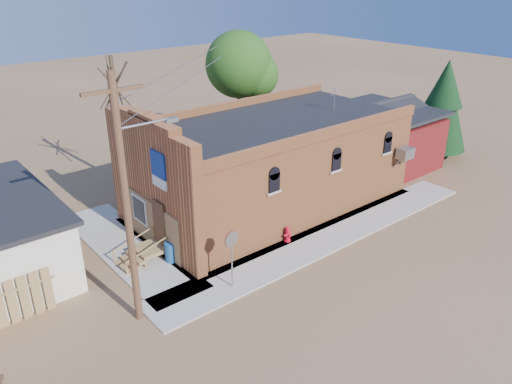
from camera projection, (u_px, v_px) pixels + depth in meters
ground at (319, 256)px, 22.23m from camera, size 120.00×120.00×0.00m
sidewalk_south at (327, 237)px, 23.72m from camera, size 19.00×2.20×0.08m
sidewalk_west at (128, 248)px, 22.79m from camera, size 2.60×10.00×0.08m
brick_bar at (267, 165)px, 26.09m from camera, size 16.40×7.97×6.30m
red_shed at (384, 130)px, 31.84m from camera, size 5.40×6.40×4.30m
utility_pole at (127, 200)px, 16.40m from camera, size 3.12×0.26×9.00m
tree_bare_near at (114, 84)px, 27.20m from camera, size 2.80×2.80×7.65m
tree_leafy at (239, 65)px, 32.78m from camera, size 4.40×4.40×8.15m
evergreen_tree at (443, 103)px, 32.51m from camera, size 3.60×3.60×6.50m
fire_hydrant at (288, 234)px, 23.16m from camera, size 0.43×0.42×0.76m
stop_sign at (231, 244)px, 19.22m from camera, size 0.68×0.17×2.51m
trash_barrel at (171, 252)px, 21.59m from camera, size 0.70×0.70×0.87m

